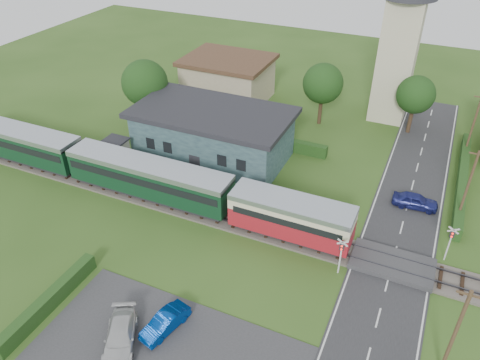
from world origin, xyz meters
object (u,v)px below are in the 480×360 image
at_px(train, 120,170).
at_px(car_on_road, 415,201).
at_px(church_tower, 402,33).
at_px(crossing_signal_far, 451,239).
at_px(equipment_hut, 116,151).
at_px(pedestrian_far, 125,159).
at_px(crossing_signal_near, 341,252).
at_px(car_park_blue, 165,322).
at_px(car_park_silver, 120,336).
at_px(pedestrian_near, 253,189).
at_px(house_west, 228,78).
at_px(station_building, 213,133).

height_order(train, car_on_road, train).
xyz_separation_m(train, church_tower, (20.09, 26.00, 8.05)).
bearing_deg(crossing_signal_far, equipment_hut, 178.54).
bearing_deg(train, pedestrian_far, 120.16).
xyz_separation_m(crossing_signal_near, car_park_blue, (-9.07, -9.85, -1.45)).
bearing_deg(car_park_silver, train, 97.87).
height_order(train, car_park_silver, train).
relative_size(crossing_signal_near, crossing_signal_far, 1.00).
bearing_deg(church_tower, car_on_road, -72.44).
distance_m(equipment_hut, crossing_signal_far, 31.61).
bearing_deg(train, car_on_road, 18.26).
distance_m(car_on_road, pedestrian_near, 14.54).
xyz_separation_m(car_park_blue, pedestrian_far, (-14.08, 15.11, 0.65)).
xyz_separation_m(train, car_park_silver, (10.44, -14.41, -1.43)).
bearing_deg(house_west, church_tower, 8.53).
relative_size(house_west, car_on_road, 2.74).
distance_m(station_building, crossing_signal_near, 19.98).
distance_m(station_building, church_tower, 23.89).
xyz_separation_m(equipment_hut, car_park_blue, (15.33, -15.45, -1.06)).
height_order(station_building, car_on_road, station_building).
bearing_deg(equipment_hut, pedestrian_near, 1.22).
bearing_deg(train, crossing_signal_near, -6.39).
distance_m(car_park_blue, car_park_silver, 2.93).
distance_m(station_building, house_west, 14.87).
bearing_deg(station_building, car_park_blue, -70.96).
distance_m(house_west, crossing_signal_near, 33.22).
xyz_separation_m(station_building, crossing_signal_far, (23.60, -6.60, -0.55)).
height_order(car_park_silver, pedestrian_near, pedestrian_near).
xyz_separation_m(car_park_silver, pedestrian_near, (1.53, 17.92, 0.50)).
xyz_separation_m(train, house_west, (0.09, 23.00, 0.61)).
bearing_deg(station_building, equipment_hut, -144.08).
relative_size(car_park_blue, pedestrian_near, 2.33).
height_order(equipment_hut, station_building, station_building).
distance_m(house_west, car_on_road, 29.47).
bearing_deg(car_on_road, crossing_signal_far, -157.21).
bearing_deg(crossing_signal_far, car_park_silver, -137.36).
bearing_deg(crossing_signal_near, church_tower, 92.82).
height_order(car_on_road, pedestrian_near, pedestrian_near).
distance_m(train, house_west, 23.01).
distance_m(house_west, pedestrian_far, 20.27).
height_order(equipment_hut, pedestrian_far, equipment_hut).
xyz_separation_m(station_building, pedestrian_near, (6.89, -5.48, -1.45)).
distance_m(equipment_hut, pedestrian_near, 14.90).
bearing_deg(house_west, car_park_blue, -70.72).
distance_m(church_tower, car_park_silver, 42.61).
bearing_deg(pedestrian_far, car_on_road, -65.38).
relative_size(train, car_park_silver, 9.35).
distance_m(equipment_hut, pedestrian_far, 1.36).
relative_size(train, church_tower, 2.45).
distance_m(train, car_park_blue, 17.51).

